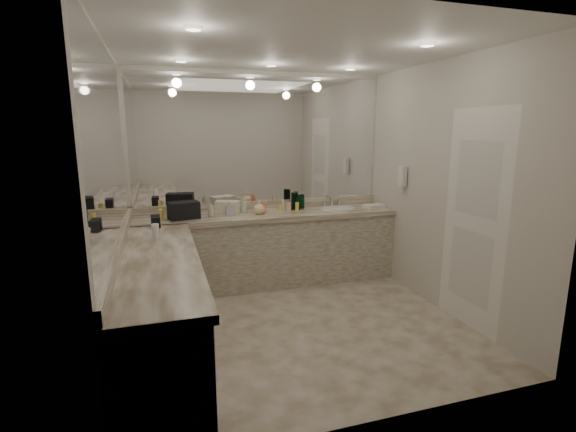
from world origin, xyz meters
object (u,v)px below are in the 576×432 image
object	(u,v)px
sink	(338,209)
soap_bottle_c	(259,207)
hand_towel	(374,206)
soap_bottle_b	(229,209)
wall_phone	(402,176)
cream_cosmetic_case	(228,207)
black_toiletry_bag	(184,211)
soap_bottle_a	(211,209)

from	to	relation	value
sink	soap_bottle_c	world-z (taller)	soap_bottle_c
sink	hand_towel	distance (m)	0.48
soap_bottle_b	sink	bearing A→B (deg)	1.38
soap_bottle_c	wall_phone	bearing A→B (deg)	-15.12
cream_cosmetic_case	black_toiletry_bag	bearing A→B (deg)	-143.44
cream_cosmetic_case	soap_bottle_c	distance (m)	0.38
black_toiletry_bag	soap_bottle_a	xyz separation A→B (m)	(0.31, 0.04, -0.00)
hand_towel	soap_bottle_a	world-z (taller)	soap_bottle_a
black_toiletry_bag	hand_towel	world-z (taller)	black_toiletry_bag
black_toiletry_bag	hand_towel	bearing A→B (deg)	-0.49
sink	soap_bottle_b	size ratio (longest dim) A/B	2.63
sink	cream_cosmetic_case	xyz separation A→B (m)	(-1.42, 0.09, 0.09)
cream_cosmetic_case	soap_bottle_b	distance (m)	0.12
wall_phone	soap_bottle_a	world-z (taller)	wall_phone
soap_bottle_b	soap_bottle_c	size ratio (longest dim) A/B	0.96
black_toiletry_bag	hand_towel	distance (m)	2.42
wall_phone	black_toiletry_bag	xyz separation A→B (m)	(-2.55, 0.44, -0.35)
soap_bottle_a	soap_bottle_b	world-z (taller)	soap_bottle_a
wall_phone	hand_towel	world-z (taller)	wall_phone
soap_bottle_b	hand_towel	bearing A→B (deg)	-1.33
wall_phone	sink	bearing A→B (deg)	140.43
black_toiletry_bag	soap_bottle_b	bearing A→B (deg)	2.54
black_toiletry_bag	hand_towel	size ratio (longest dim) A/B	1.29
hand_towel	soap_bottle_c	xyz separation A→B (m)	(-1.53, 0.03, 0.07)
soap_bottle_b	cream_cosmetic_case	bearing A→B (deg)	90.02
soap_bottle_b	soap_bottle_c	distance (m)	0.36
soap_bottle_c	soap_bottle_a	bearing A→B (deg)	176.86
sink	soap_bottle_a	bearing A→B (deg)	-179.34
soap_bottle_a	soap_bottle_c	xyz separation A→B (m)	(0.57, -0.03, -0.01)
soap_bottle_a	soap_bottle_c	size ratio (longest dim) A/B	1.06
soap_bottle_b	soap_bottle_c	world-z (taller)	soap_bottle_c
black_toiletry_bag	soap_bottle_a	size ratio (longest dim) A/B	1.81
sink	soap_bottle_a	world-z (taller)	soap_bottle_a
hand_towel	cream_cosmetic_case	bearing A→B (deg)	175.00
wall_phone	cream_cosmetic_case	size ratio (longest dim) A/B	0.86
sink	wall_phone	xyz separation A→B (m)	(0.61, -0.50, 0.46)
soap_bottle_c	black_toiletry_bag	bearing A→B (deg)	-179.55
hand_towel	soap_bottle_c	bearing A→B (deg)	178.97
black_toiletry_bag	soap_bottle_a	bearing A→B (deg)	7.09
soap_bottle_c	cream_cosmetic_case	bearing A→B (deg)	158.97
wall_phone	black_toiletry_bag	size ratio (longest dim) A/B	0.72
soap_bottle_c	hand_towel	bearing A→B (deg)	-1.03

